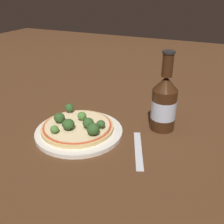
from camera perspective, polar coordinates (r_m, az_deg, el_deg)
ground_plane at (r=0.75m, az=-6.68°, el=-5.15°), size 3.00×3.00×0.00m
plate at (r=0.76m, az=-7.16°, el=-4.28°), size 0.25×0.25×0.01m
pizza at (r=0.76m, az=-7.51°, el=-3.19°), size 0.21×0.21×0.01m
broccoli_floret_0 at (r=0.82m, az=-9.29°, el=0.93°), size 0.03×0.03×0.03m
broccoli_floret_1 at (r=0.77m, az=-6.57°, el=-0.84°), size 0.03×0.03×0.03m
broccoli_floret_2 at (r=0.72m, az=-9.51°, el=-2.64°), size 0.03×0.03×0.03m
broccoli_floret_3 at (r=0.69m, az=-4.14°, el=-3.72°), size 0.03×0.03×0.04m
broccoli_floret_4 at (r=0.72m, az=-5.20°, el=-2.37°), size 0.03×0.03×0.03m
broccoli_floret_5 at (r=0.77m, az=-11.34°, el=-1.16°), size 0.03×0.03×0.03m
broccoli_floret_6 at (r=0.72m, az=-12.41°, el=-3.71°), size 0.02×0.02×0.02m
broccoli_floret_7 at (r=0.72m, az=-2.44°, el=-2.60°), size 0.02×0.02×0.03m
beer_bottle at (r=0.76m, az=11.26°, el=2.00°), size 0.07×0.07×0.23m
fork at (r=0.69m, az=5.85°, el=-7.98°), size 0.08×0.17×0.00m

